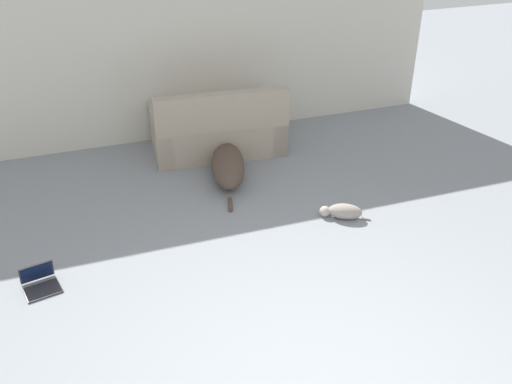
{
  "coord_description": "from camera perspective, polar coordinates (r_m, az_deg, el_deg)",
  "views": [
    {
      "loc": [
        -1.28,
        -2.3,
        3.28
      ],
      "look_at": [
        0.17,
        1.91,
        0.66
      ],
      "focal_mm": 40.0,
      "sensor_mm": 36.0,
      "label": 1
    }
  ],
  "objects": [
    {
      "name": "couch",
      "position": [
        7.3,
        -3.83,
        6.19
      ],
      "size": [
        1.69,
        1.02,
        0.9
      ],
      "rotation": [
        0.0,
        0.0,
        3.07
      ],
      "color": "tan",
      "rests_on": "ground_plane"
    },
    {
      "name": "cat",
      "position": [
        6.04,
        8.64,
        -1.94
      ],
      "size": [
        0.5,
        0.34,
        0.16
      ],
      "rotation": [
        0.0,
        0.0,
        2.64
      ],
      "color": "gray",
      "rests_on": "ground_plane"
    },
    {
      "name": "wall_back",
      "position": [
        7.45,
        -8.72,
        14.47
      ],
      "size": [
        7.3,
        0.06,
        2.53
      ],
      "color": "beige",
      "rests_on": "ground_plane"
    },
    {
      "name": "laptop_open",
      "position": [
        5.42,
        -20.87,
        -8.19
      ],
      "size": [
        0.35,
        0.35,
        0.22
      ],
      "rotation": [
        0.0,
        0.0,
        0.21
      ],
      "color": "#2D2D33",
      "rests_on": "ground_plane"
    },
    {
      "name": "dog",
      "position": [
        6.74,
        -2.84,
        2.93
      ],
      "size": [
        0.63,
        1.46,
        0.34
      ],
      "rotation": [
        0.0,
        0.0,
        1.32
      ],
      "color": "#4C3D33",
      "rests_on": "ground_plane"
    }
  ]
}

